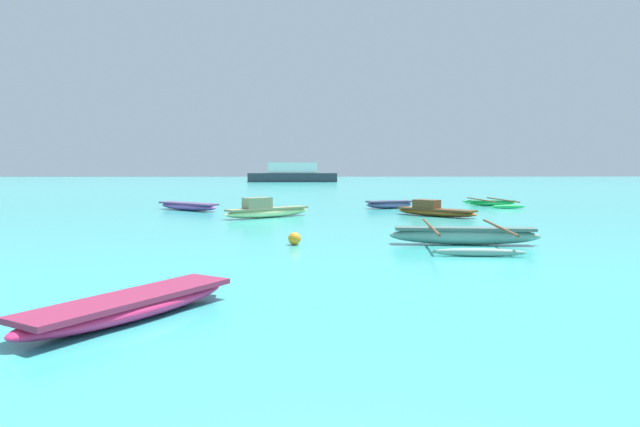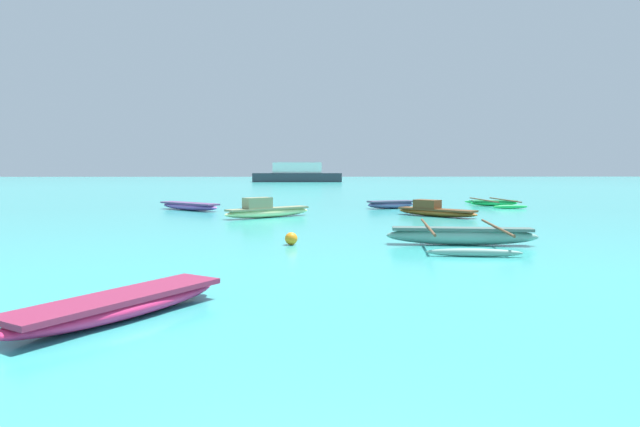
% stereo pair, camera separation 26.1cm
% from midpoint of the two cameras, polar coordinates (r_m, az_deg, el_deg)
% --- Properties ---
extents(moored_boat_0, '(3.55, 3.14, 0.38)m').
position_cam_midpoint_polar(moored_boat_0, '(28.63, -12.66, 0.74)').
color(moored_boat_0, '#9758AF').
rests_on(moored_boat_0, ground_plane).
extents(moored_boat_1, '(3.71, 3.03, 0.86)m').
position_cam_midpoint_polar(moored_boat_1, '(23.99, -5.09, 0.31)').
color(moored_boat_1, beige).
rests_on(moored_boat_1, ground_plane).
extents(moored_boat_2, '(3.25, 3.24, 0.70)m').
position_cam_midpoint_polar(moored_boat_2, '(25.03, 11.73, 0.29)').
color(moored_boat_2, '#98531C').
rests_on(moored_boat_2, ground_plane).
extents(moored_boat_3, '(2.66, 1.55, 0.40)m').
position_cam_midpoint_polar(moored_boat_3, '(29.32, 7.34, 0.93)').
color(moored_boat_3, slate).
rests_on(moored_boat_3, ground_plane).
extents(moored_boat_4, '(4.11, 4.59, 0.53)m').
position_cam_midpoint_polar(moored_boat_4, '(16.04, 14.44, -2.18)').
color(moored_boat_4, '#6F9D90').
rests_on(moored_boat_4, ground_plane).
extents(moored_boat_5, '(2.66, 4.63, 0.35)m').
position_cam_midpoint_polar(moored_boat_5, '(32.56, 17.24, 1.03)').
color(moored_boat_5, '#23CB58').
rests_on(moored_boat_5, ground_plane).
extents(moored_boat_6, '(2.67, 3.44, 0.33)m').
position_cam_midpoint_polar(moored_boat_6, '(8.56, -18.55, -8.64)').
color(moored_boat_6, '#DC2861').
rests_on(moored_boat_6, ground_plane).
extents(mooring_buoy_0, '(0.35, 0.35, 0.35)m').
position_cam_midpoint_polar(mooring_buoy_0, '(15.55, -2.40, -2.53)').
color(mooring_buoy_0, orange).
rests_on(mooring_buoy_0, ground_plane).
extents(distant_ferry, '(12.46, 2.74, 2.74)m').
position_cam_midpoint_polar(distant_ferry, '(80.60, -2.20, 3.97)').
color(distant_ferry, '#2D333D').
rests_on(distant_ferry, ground_plane).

